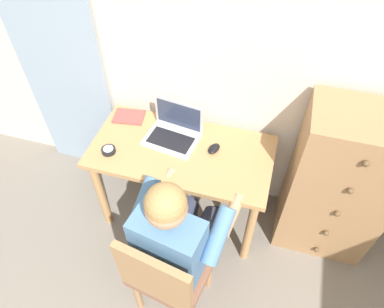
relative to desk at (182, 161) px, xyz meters
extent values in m
cube|color=beige|center=(0.20, 0.37, 0.64)|extent=(4.80, 0.05, 2.50)
cube|color=#8EA3B7|center=(-0.96, 0.30, 0.52)|extent=(0.65, 0.03, 2.25)
cube|color=tan|center=(0.00, 0.00, 0.09)|extent=(1.17, 0.59, 0.03)
cylinder|color=tan|center=(-0.53, -0.24, -0.27)|extent=(0.06, 0.06, 0.69)
cylinder|color=tan|center=(0.53, -0.24, -0.27)|extent=(0.06, 0.06, 0.69)
cylinder|color=tan|center=(-0.53, 0.24, -0.27)|extent=(0.06, 0.06, 0.69)
cylinder|color=tan|center=(0.53, 0.24, -0.27)|extent=(0.06, 0.06, 0.69)
cube|color=#9E754C|center=(1.01, 0.10, -0.03)|extent=(0.60, 0.41, 1.17)
sphere|color=brown|center=(1.01, -0.12, -0.49)|extent=(0.04, 0.04, 0.04)
sphere|color=brown|center=(1.01, -0.12, -0.26)|extent=(0.04, 0.04, 0.04)
sphere|color=brown|center=(1.01, -0.12, -0.03)|extent=(0.04, 0.04, 0.04)
sphere|color=brown|center=(1.01, -0.12, 0.21)|extent=(0.04, 0.04, 0.04)
sphere|color=brown|center=(1.01, -0.12, 0.44)|extent=(0.04, 0.04, 0.04)
cube|color=brown|center=(0.14, -0.64, -0.18)|extent=(0.48, 0.46, 0.05)
cube|color=#9E754C|center=(0.11, -0.82, 0.05)|extent=(0.42, 0.11, 0.42)
cylinder|color=#9E754C|center=(0.33, -0.51, -0.41)|extent=(0.04, 0.04, 0.40)
cylinder|color=#9E754C|center=(0.00, -0.46, -0.41)|extent=(0.04, 0.04, 0.40)
cylinder|color=#9E754C|center=(-0.06, -0.77, -0.41)|extent=(0.04, 0.04, 0.40)
cylinder|color=#33384C|center=(0.26, -0.44, -0.14)|extent=(0.21, 0.42, 0.14)
cylinder|color=#33384C|center=(0.08, -0.41, -0.14)|extent=(0.21, 0.42, 0.14)
cylinder|color=#33384C|center=(0.29, -0.24, -0.37)|extent=(0.11, 0.11, 0.47)
cylinder|color=#33384C|center=(0.12, -0.21, -0.37)|extent=(0.11, 0.11, 0.47)
cube|color=teal|center=(0.13, -0.65, 0.09)|extent=(0.39, 0.26, 0.46)
cylinder|color=teal|center=(0.37, -0.56, 0.17)|extent=(0.14, 0.31, 0.25)
cylinder|color=teal|center=(-0.06, -0.49, 0.17)|extent=(0.14, 0.31, 0.25)
cylinder|color=tan|center=(0.41, -0.36, 0.07)|extent=(0.11, 0.28, 0.11)
cylinder|color=tan|center=(-0.03, -0.29, 0.07)|extent=(0.11, 0.28, 0.11)
sphere|color=tan|center=(0.13, -0.64, 0.45)|extent=(0.20, 0.20, 0.20)
sphere|color=#9E7A47|center=(0.13, -0.64, 0.48)|extent=(0.20, 0.20, 0.20)
cube|color=#B7BABF|center=(-0.09, 0.06, 0.12)|extent=(0.37, 0.28, 0.02)
cube|color=black|center=(-0.09, 0.05, 0.13)|extent=(0.30, 0.19, 0.00)
cube|color=#B7BABF|center=(-0.07, 0.18, 0.24)|extent=(0.34, 0.06, 0.22)
cube|color=#2D3851|center=(-0.07, 0.18, 0.24)|extent=(0.30, 0.04, 0.18)
ellipsoid|color=black|center=(0.20, 0.05, 0.13)|extent=(0.09, 0.11, 0.03)
cylinder|color=black|center=(-0.44, -0.14, 0.13)|extent=(0.09, 0.09, 0.03)
cylinder|color=silver|center=(-0.44, -0.14, 0.14)|extent=(0.06, 0.06, 0.00)
cube|color=#994742|center=(-0.44, 0.20, 0.12)|extent=(0.23, 0.18, 0.01)
camera|label=1|loc=(0.49, -1.44, 1.78)|focal=32.94mm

